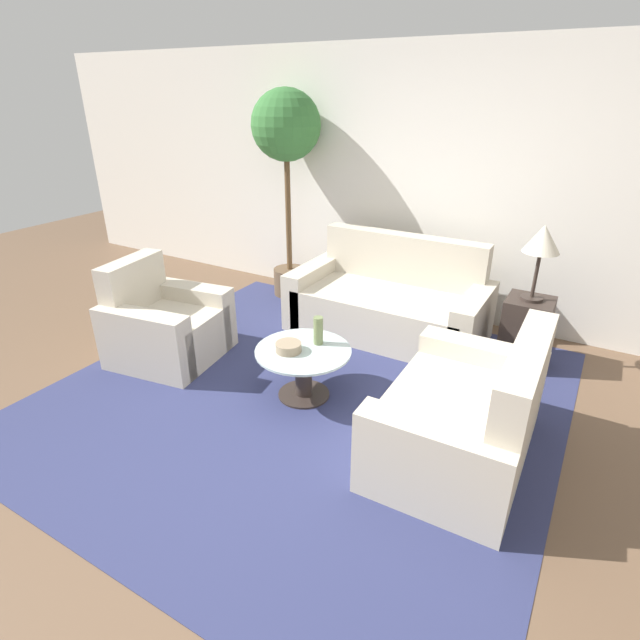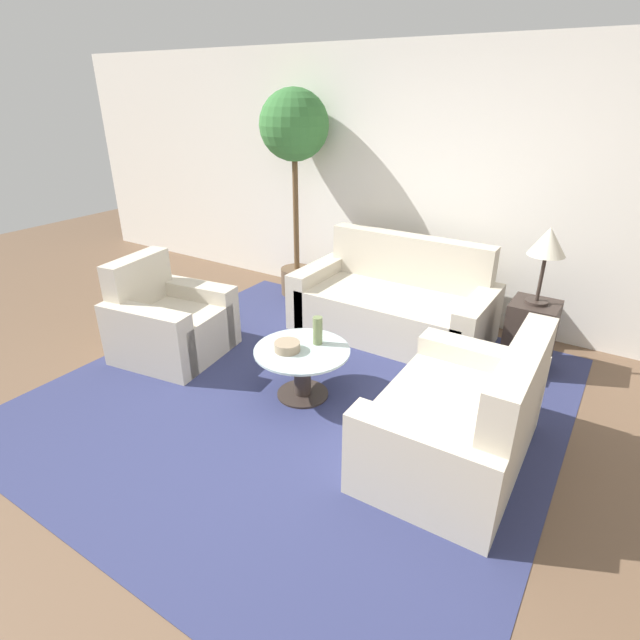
{
  "view_description": "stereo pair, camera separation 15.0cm",
  "coord_description": "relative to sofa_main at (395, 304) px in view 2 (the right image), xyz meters",
  "views": [
    {
      "loc": [
        1.63,
        -2.14,
        2.19
      ],
      "look_at": [
        -0.14,
        0.89,
        0.55
      ],
      "focal_mm": 28.0,
      "sensor_mm": 36.0,
      "label": 1
    },
    {
      "loc": [
        1.75,
        -2.06,
        2.19
      ],
      "look_at": [
        -0.14,
        0.89,
        0.55
      ],
      "focal_mm": 28.0,
      "sensor_mm": 36.0,
      "label": 2
    }
  ],
  "objects": [
    {
      "name": "ground_plane",
      "position": [
        0.04,
        -2.06,
        -0.28
      ],
      "size": [
        14.0,
        14.0,
        0.0
      ],
      "primitive_type": "plane",
      "color": "brown"
    },
    {
      "name": "table_lamp",
      "position": [
        1.25,
        -0.02,
        0.8
      ],
      "size": [
        0.29,
        0.29,
        0.63
      ],
      "color": "#332823",
      "rests_on": "side_table"
    },
    {
      "name": "wall_back",
      "position": [
        0.04,
        0.66,
        1.02
      ],
      "size": [
        10.0,
        0.06,
        2.6
      ],
      "color": "white",
      "rests_on": "ground_plane"
    },
    {
      "name": "sofa_main",
      "position": [
        0.0,
        0.0,
        0.0
      ],
      "size": [
        1.84,
        0.91,
        0.9
      ],
      "color": "beige",
      "rests_on": "ground_plane"
    },
    {
      "name": "vase",
      "position": [
        -0.06,
        -1.28,
        0.23
      ],
      "size": [
        0.07,
        0.07,
        0.22
      ],
      "color": "#6B7A4C",
      "rests_on": "coffee_table"
    },
    {
      "name": "coffee_table",
      "position": [
        -0.11,
        -1.43,
        -0.02
      ],
      "size": [
        0.73,
        0.73,
        0.41
      ],
      "color": "#332823",
      "rests_on": "ground_plane"
    },
    {
      "name": "rug",
      "position": [
        -0.11,
        -1.43,
        -0.28
      ],
      "size": [
        3.7,
        3.68,
        0.01
      ],
      "color": "navy",
      "rests_on": "ground_plane"
    },
    {
      "name": "side_table",
      "position": [
        1.25,
        -0.02,
        0.01
      ],
      "size": [
        0.37,
        0.37,
        0.59
      ],
      "color": "#332823",
      "rests_on": "ground_plane"
    },
    {
      "name": "loveseat",
      "position": [
        1.17,
        -1.51,
        -0.0
      ],
      "size": [
        0.88,
        1.31,
        0.88
      ],
      "rotation": [
        0.0,
        0.0,
        -1.56
      ],
      "color": "beige",
      "rests_on": "ground_plane"
    },
    {
      "name": "armchair",
      "position": [
        -1.52,
        -1.49,
        -0.0
      ],
      "size": [
        0.95,
        0.97,
        0.87
      ],
      "rotation": [
        0.0,
        0.0,
        1.72
      ],
      "color": "beige",
      "rests_on": "ground_plane"
    },
    {
      "name": "potted_plant",
      "position": [
        -1.37,
        0.3,
        1.38
      ],
      "size": [
        0.71,
        0.71,
        2.2
      ],
      "color": "brown",
      "rests_on": "ground_plane"
    },
    {
      "name": "bowl",
      "position": [
        -0.19,
        -1.5,
        0.16
      ],
      "size": [
        0.19,
        0.19,
        0.07
      ],
      "color": "gray",
      "rests_on": "coffee_table"
    }
  ]
}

